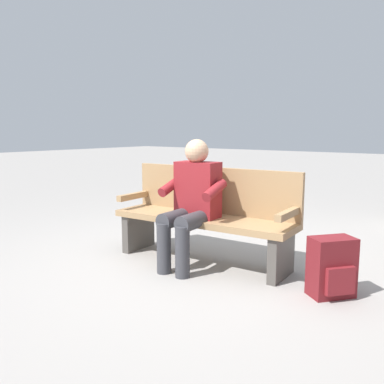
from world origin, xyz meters
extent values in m
plane|color=gray|center=(0.00, 0.00, 0.00)|extent=(40.00, 40.00, 0.00)
cube|color=#9E7A51|center=(0.00, 0.00, 0.42)|extent=(1.83, 0.61, 0.06)
cube|color=#9E7A51|center=(0.02, -0.21, 0.68)|extent=(1.80, 0.18, 0.45)
cube|color=#9E7A51|center=(-0.85, -0.06, 0.57)|extent=(0.09, 0.48, 0.06)
cube|color=#9E7A51|center=(0.85, 0.06, 0.57)|extent=(0.09, 0.48, 0.06)
cube|color=#4C4742|center=(-0.80, -0.06, 0.20)|extent=(0.11, 0.44, 0.39)
cube|color=#4C4742|center=(0.80, 0.06, 0.20)|extent=(0.11, 0.44, 0.39)
cube|color=maroon|center=(0.01, 0.05, 0.71)|extent=(0.41, 0.25, 0.52)
sphere|color=tan|center=(0.01, 0.07, 1.07)|extent=(0.22, 0.22, 0.22)
cylinder|color=#38383D|center=(-0.10, 0.25, 0.47)|extent=(0.18, 0.43, 0.15)
cylinder|color=#38383D|center=(0.10, 0.27, 0.47)|extent=(0.18, 0.43, 0.15)
cylinder|color=#38383D|center=(-0.11, 0.44, 0.23)|extent=(0.13, 0.13, 0.45)
cylinder|color=#38383D|center=(0.09, 0.46, 0.23)|extent=(0.13, 0.13, 0.45)
cylinder|color=maroon|center=(-0.23, 0.13, 0.74)|extent=(0.11, 0.32, 0.18)
cylinder|color=maroon|center=(0.25, 0.17, 0.74)|extent=(0.11, 0.32, 0.18)
cube|color=maroon|center=(-1.27, 0.06, 0.23)|extent=(0.36, 0.38, 0.46)
cube|color=maroon|center=(-1.36, 0.13, 0.16)|extent=(0.17, 0.21, 0.21)
camera|label=1|loc=(-2.25, 3.09, 1.27)|focal=38.32mm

